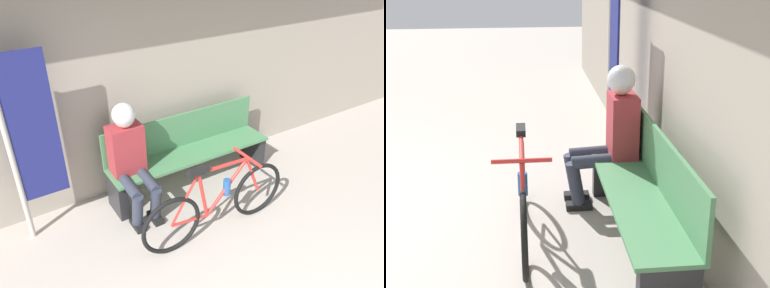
% 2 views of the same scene
% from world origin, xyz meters
% --- Properties ---
extents(storefront_wall, '(12.00, 0.56, 3.20)m').
position_xyz_m(storefront_wall, '(0.00, 3.03, 1.66)').
color(storefront_wall, '#9E9384').
rests_on(storefront_wall, ground_plane).
extents(park_bench_near, '(1.93, 0.42, 0.84)m').
position_xyz_m(park_bench_near, '(0.55, 2.68, 0.40)').
color(park_bench_near, '#477F51').
rests_on(park_bench_near, ground_plane).
extents(bicycle, '(1.61, 0.40, 0.82)m').
position_xyz_m(bicycle, '(0.34, 1.82, 0.34)').
color(bicycle, black).
rests_on(bicycle, ground_plane).
extents(person_seated, '(0.34, 0.60, 1.20)m').
position_xyz_m(person_seated, '(-0.21, 2.57, 0.69)').
color(person_seated, '#2D3342').
rests_on(person_seated, ground_plane).
extents(banner_pole, '(0.45, 0.05, 1.81)m').
position_xyz_m(banner_pole, '(-1.07, 2.72, 1.05)').
color(banner_pole, '#B7B2A8').
rests_on(banner_pole, ground_plane).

